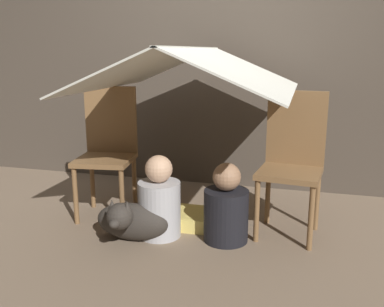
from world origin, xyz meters
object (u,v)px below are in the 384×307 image
at_px(chair_left, 108,147).
at_px(chair_right, 292,158).
at_px(dog, 130,221).
at_px(person_front, 159,203).
at_px(person_second, 226,209).

distance_m(chair_left, chair_right, 1.37).
relative_size(chair_left, dog, 1.95).
bearing_deg(dog, chair_right, 24.37).
bearing_deg(chair_left, person_front, -38.65).
relative_size(chair_right, person_front, 1.72).
xyz_separation_m(chair_right, dog, (-1.01, -0.46, -0.38)).
height_order(person_second, dog, person_second).
distance_m(chair_right, person_second, 0.57).
bearing_deg(person_second, dog, -162.89).
bearing_deg(person_front, chair_right, 20.00).
relative_size(chair_right, person_second, 1.83).
bearing_deg(chair_right, person_front, -153.26).
xyz_separation_m(person_front, person_second, (0.45, 0.04, -0.02)).
height_order(chair_left, dog, chair_left).
height_order(chair_right, person_front, chair_right).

